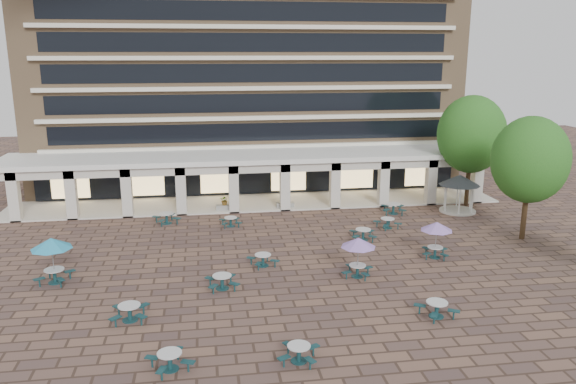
% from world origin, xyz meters
% --- Properties ---
extents(ground, '(120.00, 120.00, 0.00)m').
position_xyz_m(ground, '(0.00, 0.00, 0.00)').
color(ground, brown).
rests_on(ground, ground).
extents(apartment_building, '(40.00, 15.50, 25.20)m').
position_xyz_m(apartment_building, '(0.00, 25.47, 12.60)').
color(apartment_building, '#A07E5A').
rests_on(apartment_building, ground).
extents(retail_arcade, '(42.00, 6.60, 4.40)m').
position_xyz_m(retail_arcade, '(0.00, 14.80, 3.00)').
color(retail_arcade, white).
rests_on(retail_arcade, ground).
extents(picnic_table_0, '(1.85, 1.85, 0.82)m').
position_xyz_m(picnic_table_0, '(-8.27, -6.06, 0.49)').
color(picnic_table_0, '#153D41').
rests_on(picnic_table_0, ground).
extents(picnic_table_1, '(2.13, 2.13, 0.78)m').
position_xyz_m(picnic_table_1, '(-6.09, -10.82, 0.46)').
color(picnic_table_1, '#153D41').
rests_on(picnic_table_1, ground).
extents(picnic_table_2, '(2.01, 2.01, 0.76)m').
position_xyz_m(picnic_table_2, '(-0.70, -11.00, 0.45)').
color(picnic_table_2, '#153D41').
rests_on(picnic_table_2, ground).
extents(picnic_table_3, '(2.08, 2.08, 0.80)m').
position_xyz_m(picnic_table_3, '(6.77, -7.92, 0.48)').
color(picnic_table_3, '#153D41').
rests_on(picnic_table_3, ground).
extents(picnic_table_4, '(2.31, 2.31, 2.67)m').
position_xyz_m(picnic_table_4, '(-13.05, -0.66, 2.27)').
color(picnic_table_4, '#153D41').
rests_on(picnic_table_4, ground).
extents(picnic_table_5, '(1.96, 1.96, 0.80)m').
position_xyz_m(picnic_table_5, '(-3.65, -2.92, 0.48)').
color(picnic_table_5, '#153D41').
rests_on(picnic_table_5, ground).
extents(picnic_table_6, '(2.07, 2.07, 2.39)m').
position_xyz_m(picnic_table_6, '(4.25, -2.38, 2.03)').
color(picnic_table_6, '#153D41').
rests_on(picnic_table_6, ground).
extents(picnic_table_7, '(1.97, 1.97, 0.80)m').
position_xyz_m(picnic_table_7, '(6.41, 3.98, 0.48)').
color(picnic_table_7, '#153D41').
rests_on(picnic_table_7, ground).
extents(picnic_table_8, '(1.71, 1.71, 0.71)m').
position_xyz_m(picnic_table_8, '(-2.60, 8.54, 0.43)').
color(picnic_table_8, '#153D41').
rests_on(picnic_table_8, ground).
extents(picnic_table_9, '(2.01, 2.01, 0.75)m').
position_xyz_m(picnic_table_9, '(-1.04, 0.16, 0.45)').
color(picnic_table_9, '#153D41').
rests_on(picnic_table_9, ground).
extents(picnic_table_10, '(2.00, 2.00, 0.76)m').
position_xyz_m(picnic_table_10, '(8.98, 6.36, 0.45)').
color(picnic_table_10, '#153D41').
rests_on(picnic_table_10, ground).
extents(picnic_table_11, '(2.05, 2.05, 2.37)m').
position_xyz_m(picnic_table_11, '(10.00, -0.07, 2.01)').
color(picnic_table_11, '#153D41').
rests_on(picnic_table_11, ground).
extents(picnic_table_12, '(2.26, 2.26, 0.83)m').
position_xyz_m(picnic_table_12, '(-7.41, 10.00, 0.50)').
color(picnic_table_12, '#153D41').
rests_on(picnic_table_12, ground).
extents(picnic_table_13, '(2.19, 2.19, 0.86)m').
position_xyz_m(picnic_table_13, '(10.68, 10.00, 0.51)').
color(picnic_table_13, '#153D41').
rests_on(picnic_table_13, ground).
extents(gazebo, '(3.30, 3.30, 3.07)m').
position_xyz_m(gazebo, '(16.13, 9.81, 2.32)').
color(gazebo, beige).
rests_on(gazebo, ground).
extents(tree_east_a, '(5.20, 5.20, 8.66)m').
position_xyz_m(tree_east_a, '(17.59, 2.59, 5.66)').
color(tree_east_a, '#422F1A').
rests_on(tree_east_a, ground).
extents(tree_east_c, '(5.64, 5.64, 9.40)m').
position_xyz_m(tree_east_c, '(17.67, 11.46, 6.14)').
color(tree_east_c, '#422F1A').
rests_on(tree_east_c, ground).
extents(planter_left, '(1.50, 0.72, 1.32)m').
position_xyz_m(planter_left, '(-2.84, 12.90, 0.56)').
color(planter_left, '#9A9A94').
rests_on(planter_left, ground).
extents(planter_right, '(1.50, 0.75, 1.24)m').
position_xyz_m(planter_right, '(2.20, 12.90, 0.49)').
color(planter_right, '#9A9A94').
rests_on(planter_right, ground).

